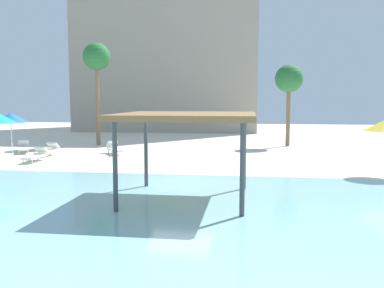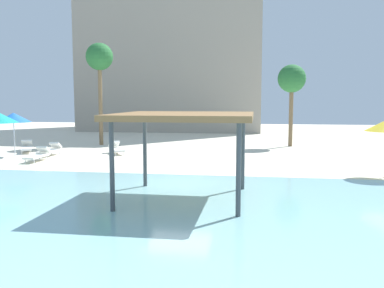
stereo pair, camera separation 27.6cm
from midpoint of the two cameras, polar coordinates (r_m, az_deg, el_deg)
The scene contains 11 objects.
ground_plane at distance 16.47m, azimuth -2.18°, elevation -5.22°, with size 80.00×80.00×0.00m, color beige.
lagoon_water at distance 11.47m, azimuth -6.81°, elevation -10.18°, with size 44.00×13.50×0.04m, color #8CC6CC.
shade_pavilion at distance 13.27m, azimuth -1.29°, elevation 3.44°, with size 4.26×4.26×2.79m.
beach_umbrella_blue_0 at distance 25.82m, azimuth -23.59°, elevation 3.28°, with size 1.93×1.93×2.47m.
lounge_chair_0 at distance 25.52m, azimuth -19.15°, elevation -0.78°, with size 0.68×1.92×0.74m.
lounge_chair_2 at distance 23.49m, azimuth -20.62°, elevation -1.40°, with size 0.62×1.90×0.74m.
lounge_chair_3 at distance 27.52m, azimuth -22.06°, elevation -0.42°, with size 1.43×1.95×0.74m.
lounge_chair_5 at distance 25.41m, azimuth -10.77°, elevation -0.58°, with size 1.49×1.93×0.74m.
palm_tree_0 at distance 30.67m, azimuth -13.03°, elevation 11.08°, with size 1.90×1.90×7.14m.
palm_tree_1 at distance 29.72m, azimuth 12.72°, elevation 8.40°, with size 1.90×1.90×5.58m.
hotel_block_0 at distance 46.84m, azimuth -2.96°, elevation 14.49°, with size 18.34×11.47×20.19m, color #9E9384.
Camera 1 is at (2.68, -15.92, 3.22)m, focal length 39.45 mm.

